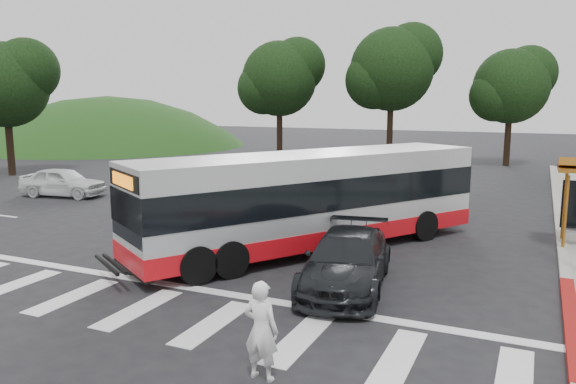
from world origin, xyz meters
The scene contains 13 objects.
ground centered at (0.00, 0.00, 0.00)m, with size 140.00×140.00×0.00m, color black.
curb_east centered at (9.00, 8.00, 0.07)m, with size 0.30×40.00×0.15m, color #9E9991.
curb_east_red centered at (9.00, -2.00, 0.08)m, with size 0.32×6.00×0.15m, color maroon.
hillside_nw centered at (-32.00, 30.00, 0.00)m, with size 44.00×44.00×10.00m, color #163812.
crosswalk_ladder centered at (0.00, -5.00, 0.01)m, with size 18.00×2.60×0.01m, color silver.
tree_north_a centered at (-1.92, 26.07, 6.92)m, with size 6.60×6.15×10.17m.
tree_north_b centered at (6.07, 28.06, 5.66)m, with size 5.72×5.33×8.43m.
tree_north_c centered at (-9.92, 24.06, 6.29)m, with size 6.16×5.74×9.30m.
tree_west_a centered at (-21.93, 10.06, 5.66)m, with size 5.72×5.33×8.43m.
transit_bus centered at (1.68, 1.48, 1.53)m, with size 2.57×11.88×3.07m, color silver, non-canonical shape.
pedestrian centered at (4.02, -6.72, 0.88)m, with size 0.64×0.42×1.75m, color white.
dark_sedan centered at (3.85, -1.60, 0.70)m, with size 1.97×4.85×1.41m, color black.
west_car_white centered at (-13.08, 5.50, 0.71)m, with size 1.69×4.19×1.43m, color silver.
Camera 1 is at (8.13, -14.74, 4.77)m, focal length 35.00 mm.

